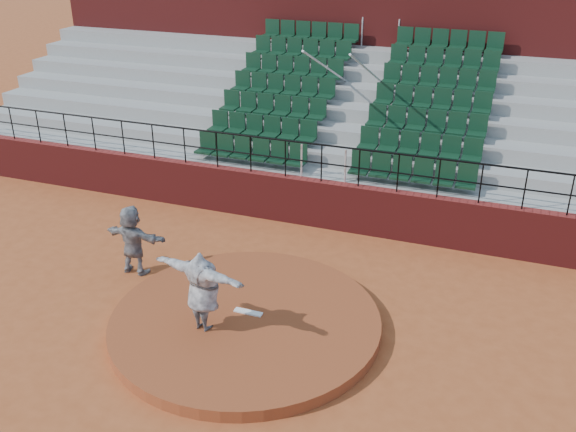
# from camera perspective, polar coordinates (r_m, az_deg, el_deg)

# --- Properties ---
(ground) EXTENTS (90.00, 90.00, 0.00)m
(ground) POSITION_cam_1_polar(r_m,az_deg,el_deg) (13.34, -3.78, -9.80)
(ground) COLOR #A54D25
(ground) RESTS_ON ground
(pitchers_mound) EXTENTS (5.50, 5.50, 0.25)m
(pitchers_mound) POSITION_cam_1_polar(r_m,az_deg,el_deg) (13.27, -3.80, -9.36)
(pitchers_mound) COLOR brown
(pitchers_mound) RESTS_ON ground
(pitching_rubber) EXTENTS (0.60, 0.15, 0.03)m
(pitching_rubber) POSITION_cam_1_polar(r_m,az_deg,el_deg) (13.30, -3.55, -8.52)
(pitching_rubber) COLOR white
(pitching_rubber) RESTS_ON pitchers_mound
(boundary_wall) EXTENTS (24.00, 0.30, 1.30)m
(boundary_wall) POSITION_cam_1_polar(r_m,az_deg,el_deg) (17.10, 2.91, 1.11)
(boundary_wall) COLOR maroon
(boundary_wall) RESTS_ON ground
(wall_railing) EXTENTS (24.04, 0.05, 1.03)m
(wall_railing) POSITION_cam_1_polar(r_m,az_deg,el_deg) (16.58, 3.01, 5.45)
(wall_railing) COLOR black
(wall_railing) RESTS_ON boundary_wall
(seating_deck) EXTENTS (24.00, 5.97, 4.63)m
(seating_deck) POSITION_cam_1_polar(r_m,az_deg,el_deg) (20.09, 6.14, 7.19)
(seating_deck) COLOR gray
(seating_deck) RESTS_ON ground
(press_box_facade) EXTENTS (24.00, 3.00, 7.10)m
(press_box_facade) POSITION_cam_1_polar(r_m,az_deg,el_deg) (23.33, 8.95, 14.93)
(press_box_facade) COLOR maroon
(press_box_facade) RESTS_ON ground
(pitcher) EXTENTS (2.15, 0.97, 1.69)m
(pitcher) POSITION_cam_1_polar(r_m,az_deg,el_deg) (12.51, -7.61, -6.61)
(pitcher) COLOR black
(pitcher) RESTS_ON pitchers_mound
(fielder) EXTENTS (1.59, 0.57, 1.69)m
(fielder) POSITION_cam_1_polar(r_m,az_deg,el_deg) (15.21, -13.65, -2.08)
(fielder) COLOR black
(fielder) RESTS_ON ground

